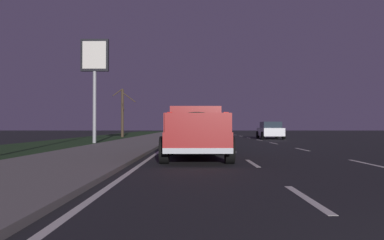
% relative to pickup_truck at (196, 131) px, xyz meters
% --- Properties ---
extents(ground, '(144.00, 144.00, 0.00)m').
position_rel_pickup_truck_xyz_m(ground, '(15.40, -3.50, -0.98)').
color(ground, black).
extents(sidewalk_shoulder, '(108.00, 4.00, 0.12)m').
position_rel_pickup_truck_xyz_m(sidewalk_shoulder, '(15.40, 3.95, -0.92)').
color(sidewalk_shoulder, slate).
rests_on(sidewalk_shoulder, ground).
extents(grass_verge, '(108.00, 6.00, 0.01)m').
position_rel_pickup_truck_xyz_m(grass_verge, '(15.40, 8.95, -0.98)').
color(grass_verge, '#1E3819').
rests_on(grass_verge, ground).
extents(lane_markings, '(108.53, 7.04, 0.01)m').
position_rel_pickup_truck_xyz_m(lane_markings, '(19.13, -0.43, -0.98)').
color(lane_markings, silver).
rests_on(lane_markings, ground).
extents(pickup_truck, '(5.46, 2.36, 1.87)m').
position_rel_pickup_truck_xyz_m(pickup_truck, '(0.00, 0.00, 0.00)').
color(pickup_truck, maroon).
rests_on(pickup_truck, ground).
extents(sedan_white, '(4.44, 2.09, 1.54)m').
position_rel_pickup_truck_xyz_m(sedan_white, '(20.98, -6.76, -0.20)').
color(sedan_white, silver).
rests_on(sedan_white, ground).
extents(sedan_green, '(4.44, 2.08, 1.54)m').
position_rel_pickup_truck_xyz_m(sedan_green, '(6.75, -0.07, -0.20)').
color(sedan_green, '#14592D').
rests_on(sedan_green, ground).
extents(gas_price_sign, '(0.27, 1.90, 7.09)m').
position_rel_pickup_truck_xyz_m(gas_price_sign, '(12.38, 6.87, 4.36)').
color(gas_price_sign, '#99999E').
rests_on(gas_price_sign, ground).
extents(bare_tree_far, '(1.16, 2.36, 5.13)m').
position_rel_pickup_truck_xyz_m(bare_tree_far, '(26.46, 7.64, 1.68)').
color(bare_tree_far, '#423323').
rests_on(bare_tree_far, ground).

